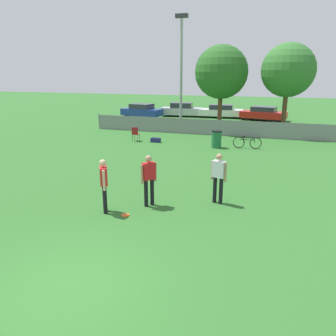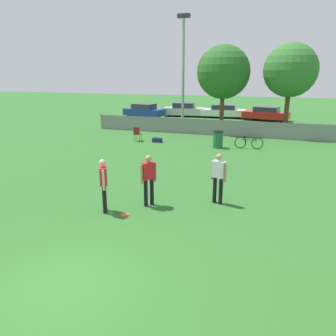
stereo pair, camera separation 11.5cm
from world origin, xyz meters
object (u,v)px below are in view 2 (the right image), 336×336
tree_near_pole (223,72)px  parked_car_silver (184,110)px  parked_car_red (266,114)px  tree_far_right (291,70)px  player_receiver_white (218,175)px  parked_car_blue (144,111)px  parked_car_white (223,111)px  trash_bin (218,139)px  light_pole (183,64)px  frisbee_disc (125,215)px  player_defender_red (104,182)px  gear_bag_sideline (157,140)px  player_thrower_red (149,177)px  folding_chair_sideline (137,133)px  bicycle_sideline (249,143)px

tree_near_pole → parked_car_silver: tree_near_pole is taller
parked_car_red → tree_far_right: bearing=-66.8°
player_receiver_white → parked_car_silver: size_ratio=0.41×
parked_car_blue → parked_car_white: bearing=27.4°
trash_bin → parked_car_blue: (-9.47, 11.39, 0.16)m
light_pole → player_receiver_white: light_pole is taller
tree_far_right → parked_car_silver: bearing=141.6°
frisbee_disc → player_defender_red: bearing=175.3°
player_receiver_white → parked_car_blue: player_receiver_white is taller
trash_bin → gear_bag_sideline: size_ratio=1.71×
player_thrower_red → folding_chair_sideline: bearing=65.8°
folding_chair_sideline → parked_car_blue: (-4.18, 11.13, 0.14)m
light_pole → parked_car_red: bearing=51.2°
player_receiver_white → parked_car_white: bearing=116.3°
player_defender_red → gear_bag_sideline: 11.04m
tree_far_right → bicycle_sideline: bearing=-110.0°
player_defender_red → gear_bag_sideline: bearing=161.6°
gear_bag_sideline → parked_car_blue: bearing=116.6°
light_pole → tree_near_pole: light_pole is taller
bicycle_sideline → parked_car_silver: parked_car_silver is taller
player_thrower_red → gear_bag_sideline: bearing=58.9°
tree_far_right → gear_bag_sideline: size_ratio=10.47×
tree_far_right → bicycle_sideline: size_ratio=3.83×
tree_near_pole → player_thrower_red: bearing=-89.1°
parked_car_silver → folding_chair_sideline: bearing=-93.7°
tree_far_right → player_receiver_white: 14.91m
player_receiver_white → folding_chair_sideline: 11.16m
parked_car_white → parked_car_red: (4.09, -0.81, 0.01)m
player_defender_red → folding_chair_sideline: (-3.60, 10.65, -0.47)m
light_pole → parked_car_blue: light_pole is taller
player_thrower_red → parked_car_white: (-1.42, 23.19, -0.36)m
player_thrower_red → parked_car_red: player_thrower_red is taller
bicycle_sideline → tree_near_pole: bearing=111.5°
parked_car_blue → parked_car_white: parked_car_blue is taller
parked_car_silver → gear_bag_sideline: bearing=-87.9°
tree_far_right → player_thrower_red: size_ratio=3.65×
tree_far_right → gear_bag_sideline: tree_far_right is taller
parked_car_blue → parked_car_silver: parked_car_silver is taller
gear_bag_sideline → parked_car_white: size_ratio=0.14×
tree_near_pole → player_thrower_red: size_ratio=3.63×
parked_car_blue → player_thrower_red: bearing=-56.7°
player_defender_red → bicycle_sideline: bearing=132.0°
parked_car_blue → parked_car_white: 7.84m
gear_bag_sideline → parked_car_white: parked_car_white is taller
light_pole → bicycle_sideline: size_ratio=5.09×
trash_bin → parked_car_blue: parked_car_blue is taller
parked_car_silver → parked_car_red: size_ratio=0.97×
gear_bag_sideline → player_thrower_red: bearing=-71.0°
light_pole → player_defender_red: 16.57m
frisbee_disc → light_pole: bearing=100.0°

